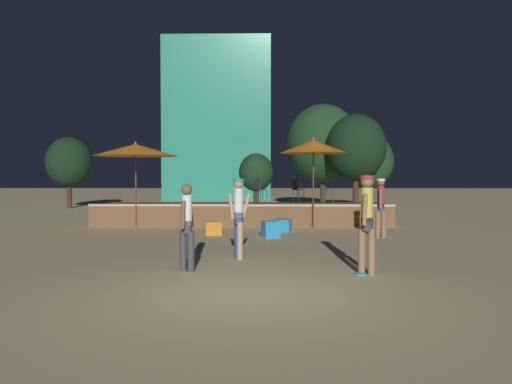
% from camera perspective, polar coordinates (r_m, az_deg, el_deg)
% --- Properties ---
extents(ground_plane, '(120.00, 120.00, 0.00)m').
position_cam_1_polar(ground_plane, '(7.63, -0.74, -11.75)').
color(ground_plane, '#D1B784').
extents(wooden_deck, '(10.73, 2.84, 0.79)m').
position_cam_1_polar(wooden_deck, '(18.82, -1.52, -2.47)').
color(wooden_deck, brown).
rests_on(wooden_deck, ground).
extents(patio_umbrella_0, '(2.31, 2.31, 3.08)m').
position_cam_1_polar(patio_umbrella_0, '(17.26, 6.59, 5.17)').
color(patio_umbrella_0, brown).
rests_on(patio_umbrella_0, ground).
extents(patio_umbrella_1, '(2.90, 2.90, 2.96)m').
position_cam_1_polar(patio_umbrella_1, '(17.92, -13.60, 4.68)').
color(patio_umbrella_1, brown).
rests_on(patio_umbrella_1, ground).
extents(cube_seat_0, '(0.56, 0.56, 0.48)m').
position_cam_1_polar(cube_seat_0, '(14.41, 1.67, -4.28)').
color(cube_seat_0, '#2D9EDB').
rests_on(cube_seat_0, ground).
extents(cube_seat_1, '(0.56, 0.56, 0.40)m').
position_cam_1_polar(cube_seat_1, '(15.15, -4.89, -4.14)').
color(cube_seat_1, orange).
rests_on(cube_seat_1, ground).
extents(cube_seat_2, '(0.62, 0.62, 0.39)m').
position_cam_1_polar(cube_seat_2, '(16.06, 3.08, -3.81)').
color(cube_seat_2, '#2D9EDB').
rests_on(cube_seat_2, ground).
extents(person_0, '(0.29, 0.50, 1.71)m').
position_cam_1_polar(person_0, '(14.87, 14.07, -1.35)').
color(person_0, '#997051').
rests_on(person_0, ground).
extents(person_1, '(0.29, 0.53, 1.81)m').
position_cam_1_polar(person_1, '(9.27, 12.55, -2.85)').
color(person_1, '#997051').
rests_on(person_1, ground).
extents(person_2, '(0.28, 0.49, 1.64)m').
position_cam_1_polar(person_2, '(9.42, -7.90, -3.74)').
color(person_2, '#3F3F47').
rests_on(person_2, ground).
extents(person_3, '(0.51, 0.29, 1.74)m').
position_cam_1_polar(person_3, '(10.72, -2.00, -2.45)').
color(person_3, tan).
rests_on(person_3, ground).
extents(bistro_chair_0, '(0.48, 0.48, 0.90)m').
position_cam_1_polar(bistro_chair_0, '(19.64, 4.68, 0.56)').
color(bistro_chair_0, '#2D3338').
rests_on(bistro_chair_0, wooden_deck).
extents(bistro_chair_1, '(0.43, 0.42, 0.90)m').
position_cam_1_polar(bistro_chair_1, '(19.41, 8.13, 0.53)').
color(bistro_chair_1, '#47474C').
rests_on(bistro_chair_1, wooden_deck).
extents(bistro_chair_2, '(0.47, 0.47, 0.90)m').
position_cam_1_polar(bistro_chair_2, '(19.17, 0.41, 0.54)').
color(bistro_chair_2, '#2D3338').
rests_on(bistro_chair_2, wooden_deck).
extents(frisbee_disc, '(0.24, 0.24, 0.03)m').
position_cam_1_polar(frisbee_disc, '(9.31, 11.83, -9.17)').
color(frisbee_disc, '#33B2D8').
rests_on(frisbee_disc, ground).
extents(background_tree_0, '(3.80, 3.80, 5.59)m').
position_cam_1_polar(background_tree_0, '(27.01, 7.66, 5.52)').
color(background_tree_0, '#3D2B1C').
rests_on(background_tree_0, ground).
extents(background_tree_1, '(1.78, 1.78, 2.92)m').
position_cam_1_polar(background_tree_1, '(25.73, 0.01, 2.22)').
color(background_tree_1, '#3D2B1C').
rests_on(background_tree_1, ground).
extents(background_tree_2, '(2.63, 2.63, 3.96)m').
position_cam_1_polar(background_tree_2, '(26.99, 12.71, 3.40)').
color(background_tree_2, '#3D2B1C').
rests_on(background_tree_2, ground).
extents(background_tree_3, '(2.44, 2.44, 3.85)m').
position_cam_1_polar(background_tree_3, '(28.89, -20.60, 3.21)').
color(background_tree_3, '#3D2B1C').
rests_on(background_tree_3, ground).
extents(background_tree_4, '(2.93, 2.93, 4.77)m').
position_cam_1_polar(background_tree_4, '(24.89, 11.35, 5.00)').
color(background_tree_4, '#3D2B1C').
rests_on(background_tree_4, ground).
extents(distant_building, '(7.53, 3.57, 11.41)m').
position_cam_1_polar(distant_building, '(36.30, -4.35, 8.13)').
color(distant_building, teal).
rests_on(distant_building, ground).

